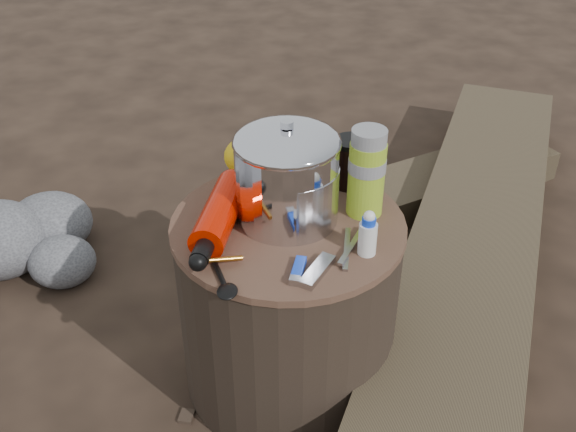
# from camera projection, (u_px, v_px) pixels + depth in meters

# --- Properties ---
(ground) EXTENTS (60.00, 60.00, 0.00)m
(ground) POSITION_uv_depth(u_px,v_px,m) (288.00, 373.00, 1.71)
(ground) COLOR #2E2119
(ground) RESTS_ON ground
(stump) EXTENTS (0.50, 0.50, 0.46)m
(stump) POSITION_uv_depth(u_px,v_px,m) (288.00, 304.00, 1.58)
(stump) COLOR black
(stump) RESTS_ON ground
(log_main) EXTENTS (0.89, 2.08, 0.17)m
(log_main) POSITION_uv_depth(u_px,v_px,m) (472.00, 251.00, 1.98)
(log_main) COLOR #3F3424
(log_main) RESTS_ON ground
(log_small) EXTENTS (1.19, 0.89, 0.11)m
(log_small) POSITION_uv_depth(u_px,v_px,m) (397.00, 196.00, 2.30)
(log_small) COLOR #3F3424
(log_small) RESTS_ON ground
(foil_windscreen) EXTENTS (0.21, 0.21, 0.13)m
(foil_windscreen) POSITION_uv_depth(u_px,v_px,m) (289.00, 193.00, 1.43)
(foil_windscreen) COLOR #BBBBC2
(foil_windscreen) RESTS_ON stump
(camping_pot) EXTENTS (0.22, 0.22, 0.22)m
(camping_pot) POSITION_uv_depth(u_px,v_px,m) (287.00, 174.00, 1.40)
(camping_pot) COLOR silver
(camping_pot) RESTS_ON stump
(fuel_bottle) EXTENTS (0.10, 0.31, 0.07)m
(fuel_bottle) POSITION_uv_depth(u_px,v_px,m) (220.00, 214.00, 1.41)
(fuel_bottle) COLOR red
(fuel_bottle) RESTS_ON stump
(thermos) EXTENTS (0.08, 0.08, 0.20)m
(thermos) POSITION_uv_depth(u_px,v_px,m) (367.00, 173.00, 1.43)
(thermos) COLOR #8FB224
(thermos) RESTS_ON stump
(travel_mug) EXTENTS (0.08, 0.08, 0.11)m
(travel_mug) POSITION_uv_depth(u_px,v_px,m) (351.00, 163.00, 1.54)
(travel_mug) COLOR black
(travel_mug) RESTS_ON stump
(stuff_sack) EXTENTS (0.15, 0.12, 0.10)m
(stuff_sack) POSITION_uv_depth(u_px,v_px,m) (255.00, 157.00, 1.58)
(stuff_sack) COLOR #E8B60F
(stuff_sack) RESTS_ON stump
(food_pouch) EXTENTS (0.12, 0.05, 0.14)m
(food_pouch) POSITION_uv_depth(u_px,v_px,m) (277.00, 155.00, 1.54)
(food_pouch) COLOR #141A4D
(food_pouch) RESTS_ON stump
(lighter) EXTENTS (0.03, 0.08, 0.01)m
(lighter) POSITION_uv_depth(u_px,v_px,m) (299.00, 268.00, 1.31)
(lighter) COLOR blue
(lighter) RESTS_ON stump
(multitool) EXTENTS (0.07, 0.11, 0.01)m
(multitool) POSITION_uv_depth(u_px,v_px,m) (317.00, 271.00, 1.30)
(multitool) COLOR #A5A5A9
(multitool) RESTS_ON stump
(pot_grabber) EXTENTS (0.06, 0.14, 0.01)m
(pot_grabber) POSITION_uv_depth(u_px,v_px,m) (347.00, 248.00, 1.36)
(pot_grabber) COLOR #A5A5A9
(pot_grabber) RESTS_ON stump
(spork) EXTENTS (0.09, 0.15, 0.01)m
(spork) POSITION_uv_depth(u_px,v_px,m) (217.00, 268.00, 1.31)
(spork) COLOR black
(spork) RESTS_ON stump
(squeeze_bottle) EXTENTS (0.04, 0.04, 0.09)m
(squeeze_bottle) POSITION_uv_depth(u_px,v_px,m) (368.00, 235.00, 1.33)
(squeeze_bottle) COLOR silver
(squeeze_bottle) RESTS_ON stump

